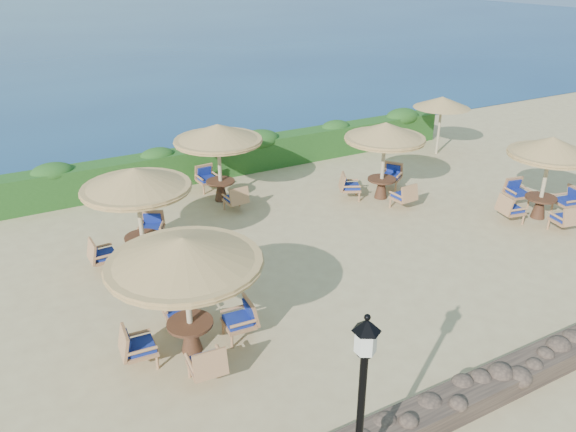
% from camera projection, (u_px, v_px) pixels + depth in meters
% --- Properties ---
extents(ground, '(120.00, 120.00, 0.00)m').
position_uv_depth(ground, '(355.00, 246.00, 16.07)').
color(ground, tan).
rests_on(ground, ground).
extents(sea, '(160.00, 160.00, 0.00)m').
position_uv_depth(sea, '(39.00, 22.00, 71.70)').
color(sea, navy).
rests_on(sea, ground).
extents(hedge, '(18.00, 0.90, 1.20)m').
position_uv_depth(hedge, '(248.00, 155.00, 21.54)').
color(hedge, '#1A4716').
rests_on(hedge, ground).
extents(stone_wall, '(15.00, 0.65, 0.44)m').
position_uv_depth(stone_wall, '(538.00, 365.00, 11.05)').
color(stone_wall, brown).
rests_on(stone_wall, ground).
extents(lamp_post, '(0.44, 0.44, 3.31)m').
position_uv_depth(lamp_post, '(360.00, 423.00, 7.91)').
color(lamp_post, black).
rests_on(lamp_post, ground).
extents(extra_parasol, '(2.30, 2.30, 2.41)m').
position_uv_depth(extra_parasol, '(442.00, 102.00, 22.71)').
color(extra_parasol, '#C5B38B').
rests_on(extra_parasol, ground).
extents(cafe_set_0, '(3.13, 3.13, 2.65)m').
position_uv_depth(cafe_set_0, '(185.00, 272.00, 11.01)').
color(cafe_set_0, '#C5B38B').
rests_on(cafe_set_0, ground).
extents(cafe_set_1, '(2.88, 2.88, 2.65)m').
position_uv_depth(cafe_set_1, '(548.00, 166.00, 17.09)').
color(cafe_set_1, '#C5B38B').
rests_on(cafe_set_1, ground).
extents(cafe_set_2, '(2.87, 2.87, 2.65)m').
position_uv_depth(cafe_set_2, '(137.00, 194.00, 14.54)').
color(cafe_set_2, '#C5B38B').
rests_on(cafe_set_2, ground).
extents(cafe_set_3, '(2.91, 2.91, 2.65)m').
position_uv_depth(cafe_set_3, '(218.00, 143.00, 18.24)').
color(cafe_set_3, '#C5B38B').
rests_on(cafe_set_3, ground).
extents(cafe_set_4, '(2.77, 2.76, 2.65)m').
position_uv_depth(cafe_set_4, '(384.00, 145.00, 18.49)').
color(cafe_set_4, '#C5B38B').
rests_on(cafe_set_4, ground).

